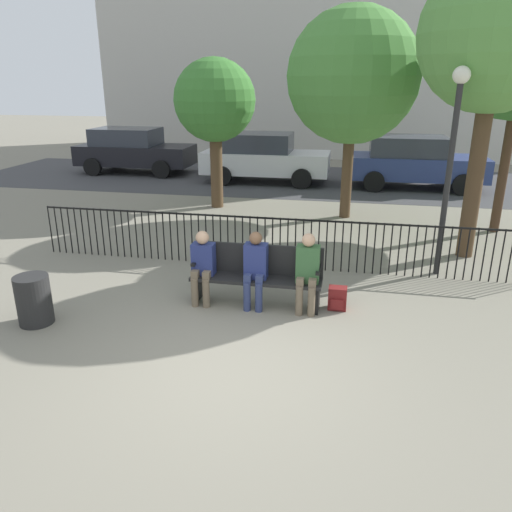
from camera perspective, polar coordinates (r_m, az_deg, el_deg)
The scene contains 16 objects.
ground_plane at distance 6.18m, azimuth -3.34°, elevation -12.70°, with size 80.00×80.00×0.00m, color gray.
park_bench at distance 7.63m, azimuth 0.12°, elevation -1.92°, with size 2.00×0.45×0.92m.
seated_person_0 at distance 7.64m, azimuth -6.12°, elevation -0.84°, with size 0.34×0.39×1.15m.
seated_person_1 at distance 7.45m, azimuth -0.11°, elevation -1.15°, with size 0.34×0.39×1.18m.
seated_person_2 at distance 7.35m, azimuth 5.90°, elevation -1.47°, with size 0.34×0.39×1.20m.
backpack at distance 7.64m, azimuth 9.29°, elevation -4.81°, with size 0.27×0.23×0.35m.
fence_railing at distance 9.10m, azimuth 1.93°, elevation 2.06°, with size 9.01×0.03×0.95m.
tree_0 at distance 12.46m, azimuth 11.02°, elevation 19.48°, with size 3.09×3.09×4.91m.
tree_1 at distance 10.21m, azimuth 25.73°, elevation 21.66°, with size 2.66×2.66×5.35m.
tree_2 at distance 13.38m, azimuth -4.74°, elevation 17.16°, with size 2.10×2.10×3.84m.
lamp_post at distance 9.00m, azimuth 21.59°, elevation 12.07°, with size 0.28×0.28×3.50m.
street_surface at distance 17.42m, azimuth 6.47°, elevation 8.54°, with size 24.00×6.00×0.01m.
parked_car_0 at distance 16.78m, azimuth 17.58°, elevation 10.26°, with size 4.20×1.94×1.62m.
parked_car_1 at distance 19.28m, azimuth -13.86°, elevation 11.70°, with size 4.20×1.94×1.62m.
parked_car_2 at distance 16.98m, azimuth 0.83°, elevation 11.25°, with size 4.20×1.94×1.62m.
trash_bin at distance 7.72m, azimuth -24.06°, elevation -4.61°, with size 0.48×0.48×0.71m.
Camera 1 is at (1.34, -5.05, 3.29)m, focal length 35.00 mm.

